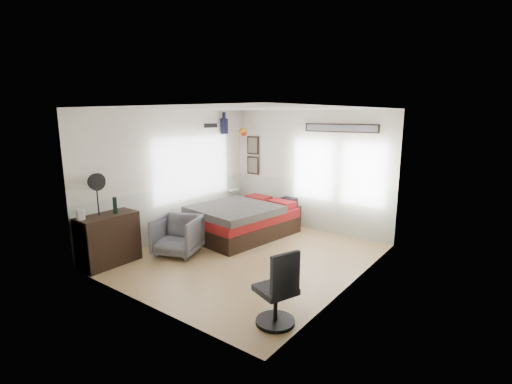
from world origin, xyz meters
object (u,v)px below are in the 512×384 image
Objects in this scene: bed at (242,220)px; armchair at (178,236)px; dresser at (109,239)px; nightstand at (289,217)px; task_chair at (278,295)px.

armchair is at bearing -92.50° from bed.
dresser is (-0.89, -2.64, 0.11)m from bed.
bed is at bearing 71.42° from dresser.
nightstand is (0.77, 2.72, -0.11)m from armchair.
bed is 2.94× the size of armchair.
task_chair is at bearing -36.40° from bed.
armchair is (-0.29, -1.59, 0.02)m from bed.
armchair is (0.60, 1.05, -0.09)m from dresser.
dresser is 2.00× the size of nightstand.
dresser is 1.25× the size of armchair.
task_chair is at bearing -39.68° from armchair.
nightstand is at bearing 141.17° from task_chair.
dresser reaches higher than nightstand.
armchair is 2.83m from nightstand.
armchair is at bearing -176.50° from task_chair.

